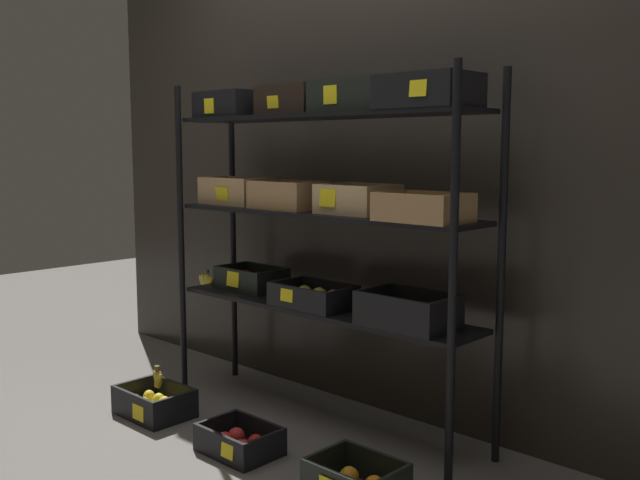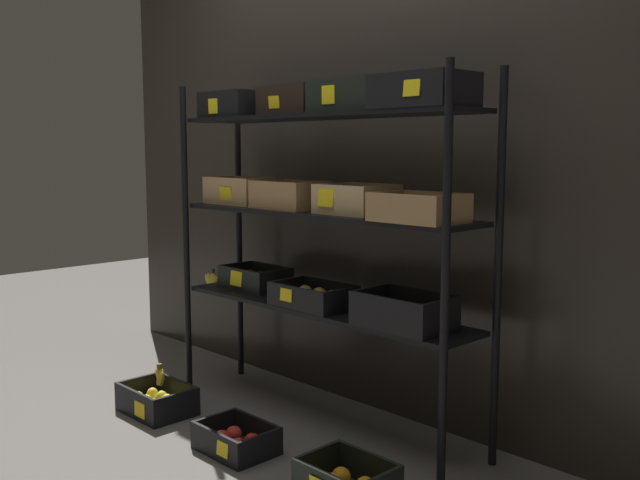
# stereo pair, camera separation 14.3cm
# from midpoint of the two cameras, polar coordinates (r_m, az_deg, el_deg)

# --- Properties ---
(ground_plane) EXTENTS (10.00, 10.00, 0.00)m
(ground_plane) POSITION_cam_midpoint_polar(r_m,az_deg,el_deg) (3.46, -1.22, -14.12)
(ground_plane) COLOR #605B56
(storefront_wall) EXTENTS (4.03, 0.12, 2.72)m
(storefront_wall) POSITION_cam_midpoint_polar(r_m,az_deg,el_deg) (3.50, 3.05, 8.88)
(storefront_wall) COLOR #2D2823
(storefront_wall) RESTS_ON ground_plane
(display_rack) EXTENTS (1.77, 0.38, 1.57)m
(display_rack) POSITION_cam_midpoint_polar(r_m,az_deg,el_deg) (3.23, -1.23, 2.76)
(display_rack) COLOR black
(display_rack) RESTS_ON ground_plane
(crate_ground_lemon) EXTENTS (0.35, 0.26, 0.14)m
(crate_ground_lemon) POSITION_cam_midpoint_polar(r_m,az_deg,el_deg) (3.61, -14.11, -12.54)
(crate_ground_lemon) COLOR black
(crate_ground_lemon) RESTS_ON ground_plane
(crate_ground_apple_red) EXTENTS (0.33, 0.24, 0.12)m
(crate_ground_apple_red) POSITION_cam_midpoint_polar(r_m,az_deg,el_deg) (3.14, -7.72, -15.60)
(crate_ground_apple_red) COLOR black
(crate_ground_apple_red) RESTS_ON ground_plane
(banana_bunch_loose) EXTENTS (0.10, 0.05, 0.11)m
(banana_bunch_loose) POSITION_cam_midpoint_polar(r_m,az_deg,el_deg) (3.54, -13.87, -10.66)
(banana_bunch_loose) COLOR brown
(banana_bunch_loose) RESTS_ON crate_ground_lemon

